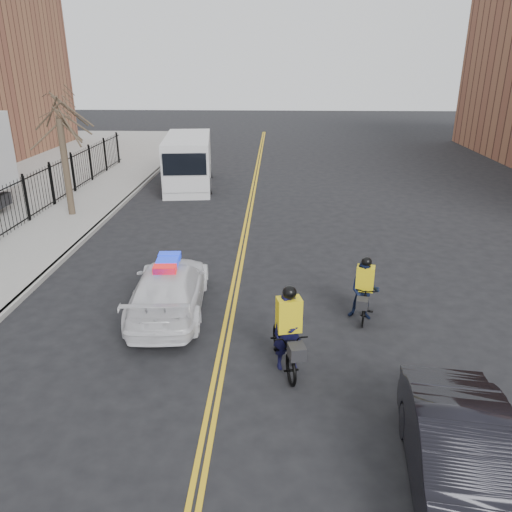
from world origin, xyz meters
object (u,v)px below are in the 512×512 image
Objects in this scene: cargo_van at (188,163)px; cyclist_far at (364,294)px; dark_sedan at (463,462)px; cyclist_near at (288,340)px; police_cruiser at (169,288)px.

cargo_van is 16.04m from cyclist_far.
cyclist_near is at bearing 133.29° from dark_sedan.
dark_sedan is at bearing 129.80° from police_cruiser.
police_cruiser is at bearing -168.87° from cyclist_far.
cyclist_far is at bearing 102.23° from dark_sedan.
cyclist_near is at bearing -117.29° from cyclist_far.
cargo_van is at bearing 128.89° from cyclist_far.
cyclist_far is (5.12, -0.18, 0.00)m from police_cruiser.
police_cruiser is 2.67× the size of cyclist_far.
dark_sedan is (5.68, -5.98, 0.02)m from police_cruiser.
dark_sedan is 0.65× the size of cargo_van.
dark_sedan is 2.00× the size of cyclist_near.
cyclist_near is at bearing 137.28° from police_cruiser.
cyclist_far is at bearing -70.85° from cargo_van.
cargo_van is (-1.85, 14.26, 0.61)m from police_cruiser.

